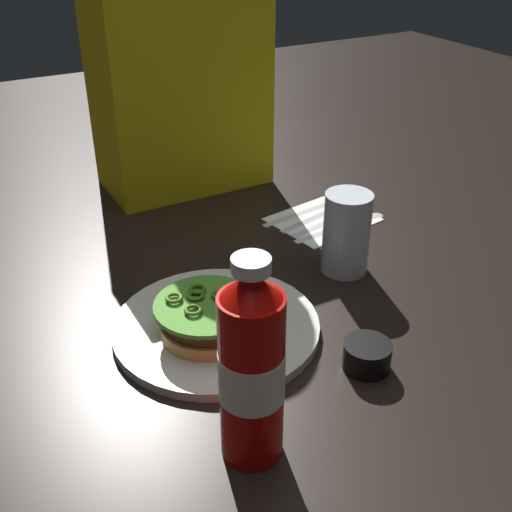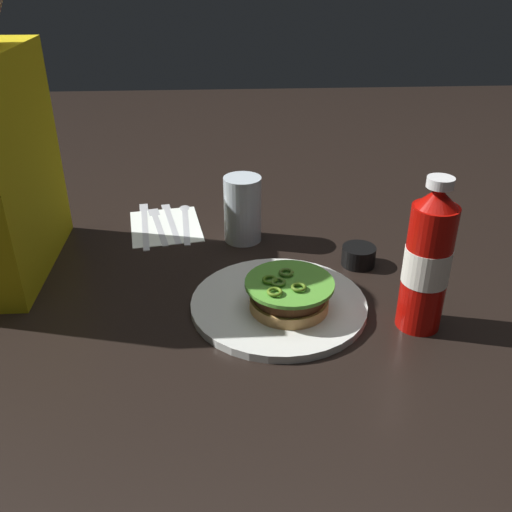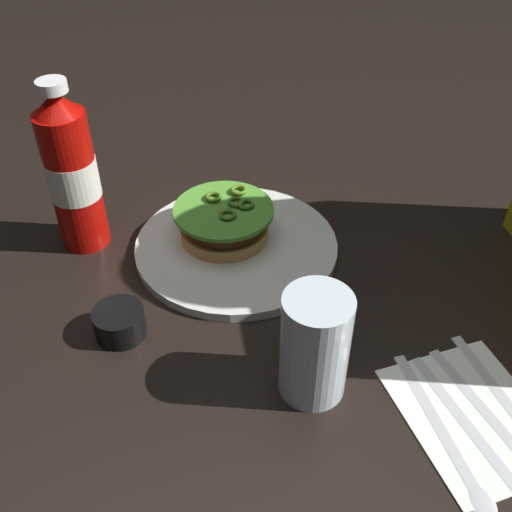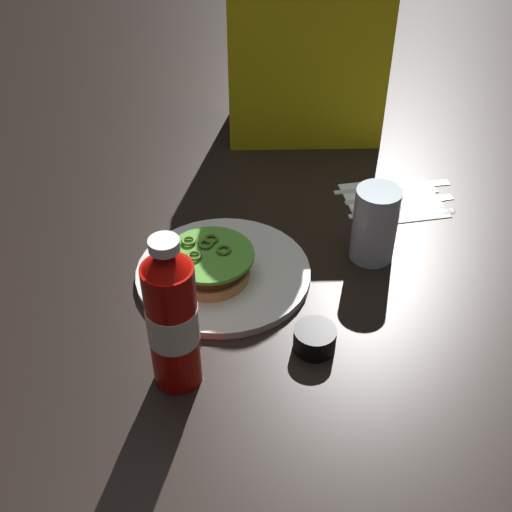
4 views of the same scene
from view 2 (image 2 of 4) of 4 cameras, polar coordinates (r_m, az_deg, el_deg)
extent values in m
plane|color=black|center=(0.97, 5.40, -2.16)|extent=(3.00, 3.00, 0.00)
cylinder|color=silver|center=(0.88, 2.32, -4.95)|extent=(0.28, 0.28, 0.01)
cylinder|color=tan|center=(0.86, 3.38, -4.74)|extent=(0.12, 0.12, 0.02)
cylinder|color=#512D19|center=(0.85, 3.41, -3.78)|extent=(0.11, 0.11, 0.02)
cylinder|color=red|center=(0.84, 3.43, -3.15)|extent=(0.10, 0.10, 0.01)
cylinder|color=#519A31|center=(0.84, 3.44, -2.80)|extent=(0.14, 0.14, 0.01)
torus|color=#54791B|center=(0.80, 1.92, -3.68)|extent=(0.02, 0.02, 0.01)
torus|color=#427218|center=(0.83, 1.41, -2.42)|extent=(0.02, 0.02, 0.01)
torus|color=#4A6B1A|center=(0.82, 4.38, -3.19)|extent=(0.02, 0.02, 0.01)
torus|color=#496F25|center=(0.85, 3.09, -1.67)|extent=(0.02, 0.02, 0.01)
torus|color=#4B7626|center=(0.83, 2.27, -2.66)|extent=(0.02, 0.02, 0.01)
cylinder|color=#AF0B06|center=(0.83, 16.96, -1.27)|extent=(0.06, 0.06, 0.19)
cone|color=#AF0B06|center=(0.78, 18.09, 5.74)|extent=(0.06, 0.06, 0.03)
cylinder|color=white|center=(0.78, 18.32, 7.15)|extent=(0.04, 0.04, 0.01)
cylinder|color=white|center=(0.83, 17.02, -0.87)|extent=(0.07, 0.07, 0.05)
cylinder|color=silver|center=(1.06, -1.37, 4.79)|extent=(0.07, 0.07, 0.13)
cylinder|color=black|center=(1.01, 10.42, 0.02)|extent=(0.06, 0.06, 0.03)
cube|color=white|center=(1.15, -9.21, 3.05)|extent=(0.19, 0.16, 0.00)
cube|color=silver|center=(1.15, -7.19, 3.41)|extent=(0.19, 0.03, 0.00)
ellipsoid|color=silver|center=(1.23, -7.30, 4.99)|extent=(0.04, 0.03, 0.00)
cube|color=silver|center=(1.15, -8.54, 3.27)|extent=(0.17, 0.05, 0.00)
cube|color=silver|center=(1.22, -9.02, 4.64)|extent=(0.08, 0.03, 0.00)
cube|color=silver|center=(1.15, -9.91, 3.13)|extent=(0.18, 0.05, 0.00)
cube|color=silver|center=(1.22, -10.41, 4.56)|extent=(0.04, 0.03, 0.00)
cube|color=silver|center=(1.15, -11.27, 2.98)|extent=(0.20, 0.04, 0.00)
cube|color=silver|center=(1.23, -11.37, 4.65)|extent=(0.08, 0.03, 0.00)
camera|label=1|loc=(0.83, 57.96, 17.66)|focal=44.31mm
camera|label=3|loc=(1.36, 3.68, 29.52)|focal=41.44mm
camera|label=4|loc=(1.17, 52.75, 28.74)|focal=46.08mm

